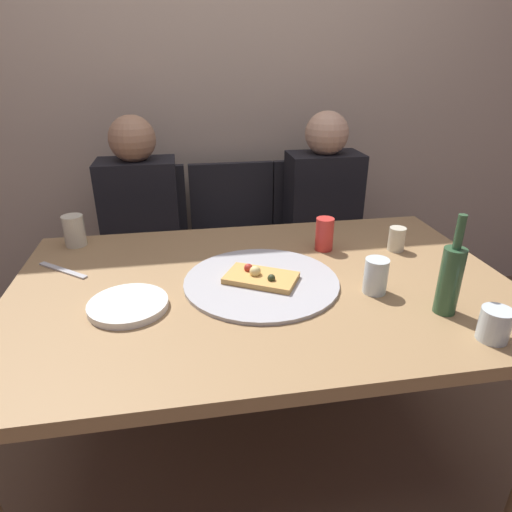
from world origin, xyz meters
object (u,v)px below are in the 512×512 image
tumbler_far (397,239)px  chair_left (146,247)px  table_knife (63,270)px  chair_middle (235,241)px  pizza_slice_last (260,277)px  tumbler_near (376,276)px  guest_in_sweater (141,234)px  dining_table (263,301)px  soda_can (324,234)px  chair_right (317,236)px  wine_glass (495,325)px  short_glass (74,231)px  plate_stack (128,305)px  pizza_tray (261,282)px  guest_in_beanie (327,223)px  wine_bottle (450,278)px

tumbler_far → chair_left: 1.25m
table_knife → chair_middle: size_ratio=0.24×
pizza_slice_last → tumbler_near: 0.35m
table_knife → guest_in_sweater: size_ratio=0.19×
dining_table → chair_left: size_ratio=1.76×
soda_can → chair_right: bearing=74.0°
dining_table → wine_glass: wine_glass is taller
wine_glass → short_glass: size_ratio=0.73×
table_knife → guest_in_sweater: guest_in_sweater is taller
chair_middle → plate_stack: bearing=66.7°
table_knife → chair_right: bearing=-107.8°
short_glass → plate_stack: short_glass is taller
pizza_tray → tumbler_near: 0.35m
chair_left → chair_right: 0.91m
wine_glass → short_glass: 1.42m
table_knife → chair_middle: chair_middle is taller
table_knife → guest_in_beanie: guest_in_beanie is taller
chair_right → wine_glass: bearing=92.2°
dining_table → wine_bottle: wine_bottle is taller
soda_can → table_knife: (-0.92, -0.03, -0.06)m
pizza_slice_last → chair_middle: bearing=88.0°
dining_table → chair_right: 1.03m
wine_bottle → soda_can: bearing=112.7°
pizza_slice_last → plate_stack: (-0.40, -0.08, -0.01)m
wine_glass → guest_in_sweater: bearing=129.6°
tumbler_far → soda_can: soda_can is taller
plate_stack → chair_left: size_ratio=0.25×
dining_table → pizza_tray: size_ratio=3.22×
chair_middle → guest_in_beanie: bearing=161.2°
pizza_tray → wine_glass: 0.66m
soda_can → guest_in_beanie: bearing=69.9°
tumbler_far → table_knife: bearing=178.8°
pizza_slice_last → guest_in_sweater: guest_in_sweater is taller
tumbler_near → chair_middle: bearing=106.4°
table_knife → short_glass: bearing=-51.1°
wine_bottle → short_glass: bearing=148.8°
dining_table → wine_bottle: size_ratio=5.48×
dining_table → soda_can: bearing=39.0°
chair_right → dining_table: bearing=62.7°
table_knife → guest_in_beanie: size_ratio=0.19×
tumbler_near → pizza_slice_last: bearing=161.5°
soda_can → guest_in_beanie: size_ratio=0.10×
short_glass → table_knife: (-0.00, -0.22, -0.06)m
pizza_slice_last → tumbler_far: 0.57m
chair_middle → short_glass: bearing=36.3°
tumbler_near → dining_table: bearing=159.9°
pizza_slice_last → dining_table: bearing=37.8°
pizza_tray → chair_middle: 0.94m
tumbler_far → wine_glass: tumbler_far is taller
pizza_tray → guest_in_sweater: 0.88m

